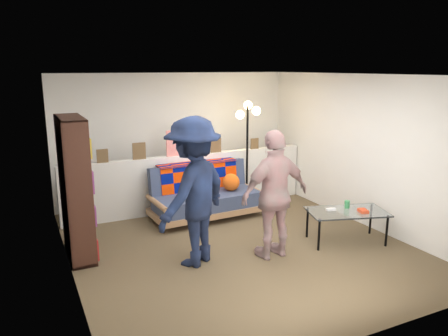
% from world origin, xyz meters
% --- Properties ---
extents(ground, '(5.00, 5.00, 0.00)m').
position_xyz_m(ground, '(0.00, 0.00, 0.00)').
color(ground, brown).
rests_on(ground, ground).
extents(room_shell, '(4.60, 5.05, 2.45)m').
position_xyz_m(room_shell, '(0.00, 0.47, 1.67)').
color(room_shell, silver).
rests_on(room_shell, ground).
extents(half_wall_ledge, '(4.45, 0.15, 1.00)m').
position_xyz_m(half_wall_ledge, '(0.00, 1.80, 0.50)').
color(half_wall_ledge, silver).
rests_on(half_wall_ledge, ground).
extents(ledge_decor, '(2.97, 0.02, 0.45)m').
position_xyz_m(ledge_decor, '(-0.23, 1.78, 1.18)').
color(ledge_decor, brown).
rests_on(ledge_decor, half_wall_ledge).
extents(futon_sofa, '(1.90, 0.99, 0.80)m').
position_xyz_m(futon_sofa, '(0.09, 1.30, 0.37)').
color(futon_sofa, '#A67951').
rests_on(futon_sofa, ground).
extents(bookshelf, '(0.31, 0.94, 1.88)m').
position_xyz_m(bookshelf, '(-2.08, 0.60, 0.88)').
color(bookshelf, '#331811').
rests_on(bookshelf, ground).
extents(coffee_table, '(1.25, 0.92, 0.58)m').
position_xyz_m(coffee_table, '(1.50, -0.60, 0.44)').
color(coffee_table, black).
rests_on(coffee_table, ground).
extents(floor_lamp, '(0.38, 0.36, 1.91)m').
position_xyz_m(floor_lamp, '(1.03, 1.57, 1.35)').
color(floor_lamp, black).
rests_on(floor_lamp, ground).
extents(person_left, '(1.43, 1.27, 1.92)m').
position_xyz_m(person_left, '(-0.76, -0.29, 0.96)').
color(person_left, black).
rests_on(person_left, ground).
extents(person_right, '(1.04, 0.48, 1.72)m').
position_xyz_m(person_right, '(0.28, -0.57, 0.86)').
color(person_right, '#D3888A').
rests_on(person_right, ground).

